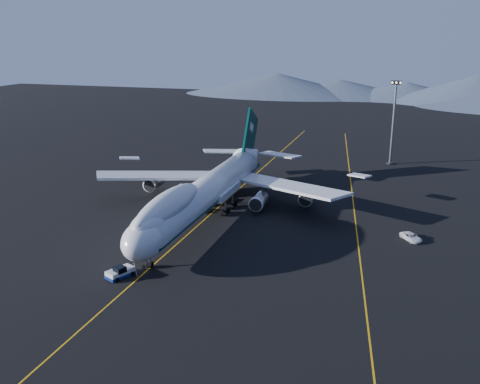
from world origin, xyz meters
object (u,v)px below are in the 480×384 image
(service_van, at_px, (411,237))
(floodlight_mast, at_px, (393,123))
(boeing_747, at_px, (206,191))
(pushback_tug, at_px, (120,273))

(service_van, distance_m, floodlight_mast, 63.93)
(boeing_747, height_order, service_van, boeing_747)
(service_van, bearing_deg, floodlight_mast, 61.05)
(boeing_747, height_order, floodlight_mast, floodlight_mast)
(service_van, bearing_deg, boeing_747, 144.31)
(pushback_tug, bearing_deg, boeing_747, 108.67)
(service_van, relative_size, floodlight_mast, 0.20)
(floodlight_mast, bearing_deg, boeing_747, -119.47)
(service_van, height_order, floodlight_mast, floodlight_mast)
(boeing_747, bearing_deg, floodlight_mast, 60.53)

